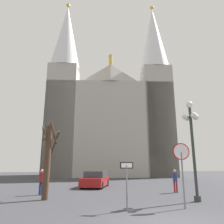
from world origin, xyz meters
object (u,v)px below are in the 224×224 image
Objects in this scene: cathedral at (110,119)px; one_way_arrow_sign at (127,179)px; stop_sign at (182,162)px; parked_car_near_red at (95,180)px; street_lamp at (192,134)px; pedestrian_standing at (175,179)px; bare_tree at (48,159)px; pedestrian_walking at (41,179)px.

cathedral is 31.65m from one_way_arrow_sign.
parked_car_near_red is at bearing 105.45° from stop_sign.
parked_car_near_red is at bearing 117.23° from street_lamp.
pedestrian_standing is (2.33, 5.49, -1.11)m from stop_sign.
one_way_arrow_sign is 7.47m from pedestrian_standing.
stop_sign is 10.89m from parked_car_near_red.
stop_sign is 6.07m from pedestrian_standing.
street_lamp is at bearing 44.92° from stop_sign.
bare_tree is at bearing 134.45° from one_way_arrow_sign.
parked_car_near_red is (-4.52, 8.78, -3.01)m from street_lamp.
pedestrian_standing is (5.04, 5.51, -0.35)m from one_way_arrow_sign.
parked_car_near_red is at bearing 61.21° from bare_tree.
pedestrian_walking is at bearing -110.49° from cathedral.
cathedral is 27.20m from pedestrian_walking.
street_lamp reaches higher than bare_tree.
pedestrian_standing is at bearing 47.54° from one_way_arrow_sign.
stop_sign is 0.67× the size of parked_car_near_red.
cathedral is at bearing 86.32° from stop_sign.
one_way_arrow_sign reaches higher than pedestrian_walking.
one_way_arrow_sign is 0.36× the size of street_lamp.
pedestrian_walking reaches higher than pedestrian_standing.
pedestrian_walking is 1.02× the size of pedestrian_standing.
street_lamp reaches higher than one_way_arrow_sign.
cathedral is 20.64× the size of pedestrian_standing.
pedestrian_standing is (5.21, -4.92, 0.31)m from parked_car_near_red.
one_way_arrow_sign is at bearing -179.67° from stop_sign.
bare_tree reaches higher than pedestrian_standing.
cathedral is at bearing 72.13° from bare_tree.
street_lamp is 10.07m from pedestrian_walking.
cathedral reaches higher than pedestrian_standing.
parked_car_near_red is 7.17m from pedestrian_standing.
bare_tree is 9.07m from pedestrian_standing.
street_lamp is (1.64, 1.64, 1.59)m from stop_sign.
pedestrian_walking is (-8.93, -23.90, -9.43)m from cathedral.
cathedral is 20.23× the size of pedestrian_walking.
one_way_arrow_sign is at bearing -54.66° from pedestrian_walking.
bare_tree is at bearing -107.87° from cathedral.
cathedral is 7.53× the size of parked_car_near_red.
street_lamp is at bearing -27.01° from pedestrian_walking.
bare_tree is 2.60m from pedestrian_walking.
parked_car_near_red is at bearing 46.64° from pedestrian_walking.
pedestrian_walking is at bearing 139.21° from stop_sign.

